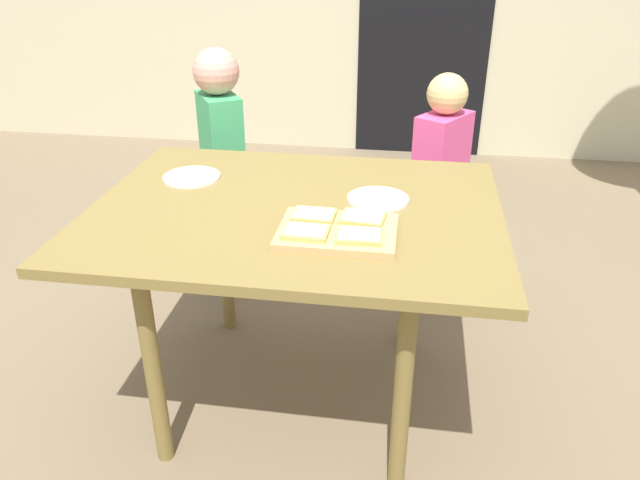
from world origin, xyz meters
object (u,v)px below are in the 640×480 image
at_px(dining_table, 296,228).
at_px(pizza_slice_far_left, 314,215).
at_px(pizza_slice_near_right, 359,236).
at_px(child_left, 222,153).
at_px(plate_white_left, 192,177).
at_px(plate_white_right, 378,199).
at_px(cutting_board, 337,232).
at_px(pizza_slice_near_left, 306,232).
at_px(child_right, 439,178).
at_px(pizza_slice_far_right, 363,218).

height_order(dining_table, pizza_slice_far_left, pizza_slice_far_left).
xyz_separation_m(pizza_slice_near_right, child_left, (-0.68, 0.96, -0.13)).
xyz_separation_m(plate_white_left, child_left, (-0.07, 0.55, -0.10)).
height_order(pizza_slice_far_left, plate_white_right, pizza_slice_far_left).
height_order(cutting_board, pizza_slice_far_left, pizza_slice_far_left).
bearing_deg(pizza_slice_near_left, pizza_slice_near_right, -0.54).
bearing_deg(pizza_slice_near_right, child_right, 75.67).
xyz_separation_m(child_left, child_right, (0.93, 0.02, -0.07)).
bearing_deg(pizza_slice_near_left, child_left, 119.21).
bearing_deg(plate_white_left, pizza_slice_near_left, -40.95).
distance_m(pizza_slice_near_left, plate_white_right, 0.36).
xyz_separation_m(pizza_slice_far_left, plate_white_left, (-0.47, 0.30, -0.02)).
relative_size(pizza_slice_far_left, child_left, 0.12).
distance_m(cutting_board, child_right, 0.99).
distance_m(pizza_slice_far_right, child_left, 1.09).
bearing_deg(child_left, plate_white_left, -83.16).
xyz_separation_m(pizza_slice_far_right, child_right, (0.25, 0.86, -0.20)).
xyz_separation_m(pizza_slice_near_right, plate_white_left, (-0.61, 0.41, -0.02)).
xyz_separation_m(dining_table, plate_white_right, (0.25, 0.09, 0.08)).
distance_m(dining_table, pizza_slice_near_left, 0.26).
bearing_deg(child_left, pizza_slice_far_right, -51.16).
distance_m(cutting_board, pizza_slice_near_left, 0.10).
bearing_deg(pizza_slice_near_left, dining_table, 107.69).
distance_m(pizza_slice_near_right, child_left, 1.18).
height_order(pizza_slice_far_left, child_right, child_right).
relative_size(pizza_slice_near_right, pizza_slice_far_right, 0.95).
relative_size(pizza_slice_near_right, plate_white_right, 0.66).
bearing_deg(cutting_board, plate_white_left, 146.99).
relative_size(cutting_board, plate_white_right, 1.69).
relative_size(pizza_slice_far_right, child_left, 0.12).
xyz_separation_m(pizza_slice_near_left, pizza_slice_far_right, (0.15, 0.11, 0.00)).
distance_m(pizza_slice_near_left, pizza_slice_far_right, 0.18).
bearing_deg(pizza_slice_far_left, child_right, 65.61).
relative_size(pizza_slice_near_left, child_right, 0.13).
relative_size(pizza_slice_near_left, plate_white_right, 0.65).
bearing_deg(pizza_slice_far_right, child_right, 73.83).
height_order(plate_white_left, child_left, child_left).
relative_size(pizza_slice_far_right, plate_white_right, 0.69).
bearing_deg(plate_white_right, cutting_board, -109.89).
bearing_deg(plate_white_left, dining_table, -24.48).
distance_m(plate_white_right, child_left, 0.97).
bearing_deg(pizza_slice_far_left, pizza_slice_far_right, 0.77).
relative_size(dining_table, pizza_slice_far_left, 9.88).
distance_m(pizza_slice_near_left, child_left, 1.10).
xyz_separation_m(dining_table, child_left, (-0.46, 0.73, -0.02)).
xyz_separation_m(pizza_slice_far_right, plate_white_left, (-0.61, 0.29, -0.02)).
xyz_separation_m(pizza_slice_near_left, pizza_slice_far_left, (0.00, 0.11, 0.00)).
bearing_deg(pizza_slice_far_left, plate_white_right, 49.51).
height_order(pizza_slice_far_right, plate_white_left, pizza_slice_far_right).
height_order(pizza_slice_near_right, pizza_slice_far_left, same).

